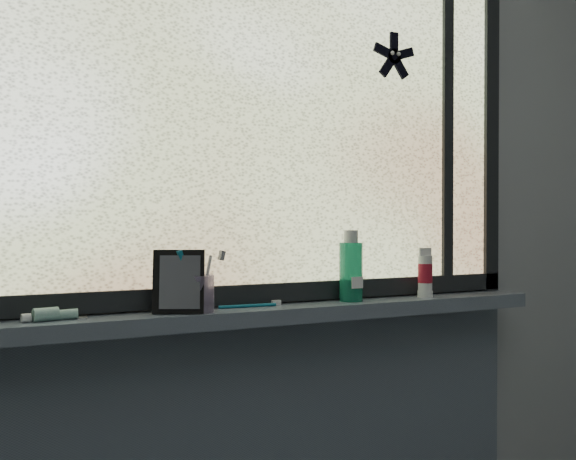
% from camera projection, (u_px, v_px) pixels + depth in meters
% --- Properties ---
extents(wall_back, '(3.00, 0.01, 2.50)m').
position_uv_depth(wall_back, '(263.00, 218.00, 1.73)').
color(wall_back, '#9EA3A8').
rests_on(wall_back, ground).
extents(windowsill, '(1.62, 0.14, 0.04)m').
position_uv_depth(windowsill, '(275.00, 314.00, 1.66)').
color(windowsill, slate).
rests_on(windowsill, wall_back).
extents(window_pane, '(1.50, 0.01, 1.00)m').
position_uv_depth(window_pane, '(267.00, 112.00, 1.70)').
color(window_pane, silver).
rests_on(window_pane, wall_back).
extents(frame_bottom, '(1.60, 0.03, 0.05)m').
position_uv_depth(frame_bottom, '(268.00, 293.00, 1.70)').
color(frame_bottom, black).
rests_on(frame_bottom, windowsill).
extents(frame_right, '(0.05, 0.03, 1.10)m').
position_uv_depth(frame_right, '(489.00, 130.00, 2.04)').
color(frame_right, black).
rests_on(frame_right, wall_back).
extents(frame_mullion, '(0.03, 0.03, 1.00)m').
position_uv_depth(frame_mullion, '(446.00, 127.00, 1.96)').
color(frame_mullion, black).
rests_on(frame_mullion, wall_back).
extents(starfish_sticker, '(0.15, 0.02, 0.15)m').
position_uv_depth(starfish_sticker, '(394.00, 57.00, 1.86)').
color(starfish_sticker, black).
rests_on(starfish_sticker, window_pane).
extents(vanity_mirror, '(0.14, 0.11, 0.15)m').
position_uv_depth(vanity_mirror, '(179.00, 282.00, 1.53)').
color(vanity_mirror, black).
rests_on(vanity_mirror, windowsill).
extents(toothpaste_tube, '(0.17, 0.06, 0.03)m').
position_uv_depth(toothpaste_tube, '(54.00, 314.00, 1.42)').
color(toothpaste_tube, silver).
rests_on(toothpaste_tube, windowsill).
extents(toothbrush_cup, '(0.08, 0.08, 0.09)m').
position_uv_depth(toothbrush_cup, '(200.00, 294.00, 1.55)').
color(toothbrush_cup, '#C8B0E9').
rests_on(toothbrush_cup, windowsill).
extents(toothbrush_lying, '(0.19, 0.03, 0.01)m').
position_uv_depth(toothbrush_lying, '(248.00, 305.00, 1.64)').
color(toothbrush_lying, '#0E627F').
rests_on(toothbrush_lying, windowsill).
extents(mouthwash_bottle, '(0.07, 0.07, 0.16)m').
position_uv_depth(mouthwash_bottle, '(351.00, 266.00, 1.77)').
color(mouthwash_bottle, '#1E9B70').
rests_on(mouthwash_bottle, windowsill).
extents(cream_tube, '(0.05, 0.05, 0.10)m').
position_uv_depth(cream_tube, '(425.00, 271.00, 1.86)').
color(cream_tube, silver).
rests_on(cream_tube, windowsill).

